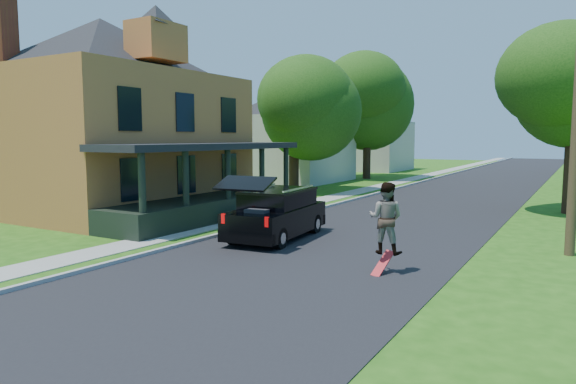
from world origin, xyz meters
The scene contains 15 objects.
ground centered at (0.00, 0.00, 0.00)m, with size 140.00×140.00×0.00m, color #225310.
street centered at (0.00, 20.00, 0.00)m, with size 8.00×120.00×0.02m, color black.
curb centered at (-4.05, 20.00, 0.00)m, with size 0.15×120.00×0.12m, color #9C9C97.
sidewalk centered at (-5.60, 20.00, 0.00)m, with size 1.30×120.00×0.03m, color gray.
front_walk centered at (-9.50, 6.00, 0.00)m, with size 6.50×1.20×0.03m, color gray.
main_house centered at (-12.80, 5.99, 4.92)m, with size 15.56×15.56×10.10m.
neighbor_house_mid centered at (-13.50, 24.00, 4.19)m, with size 12.78×12.78×8.30m.
neighbor_house_far centered at (-13.50, 40.00, 4.19)m, with size 12.78×12.78×8.30m.
black_suv centered at (-2.16, 3.82, 0.85)m, with size 2.25×4.89×2.21m.
skateboarder centered at (2.44, 1.50, 1.38)m, with size 0.92×0.74×1.78m.
skateboard centered at (2.44, 1.35, 0.24)m, with size 0.38×0.74×0.56m.
tree_left_mid centered at (-9.22, 17.33, 5.89)m, with size 6.83×6.88×9.20m.
tree_left_far centered at (-9.04, 29.08, 7.11)m, with size 7.84×7.88×10.96m.
tree_right_near centered at (6.02, 15.28, 5.67)m, with size 6.48×6.50×8.83m.
utility_pole_far centered at (5.39, 32.90, 3.99)m, with size 1.49×0.24×7.73m.
Camera 1 is at (6.68, -10.51, 3.35)m, focal length 32.00 mm.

